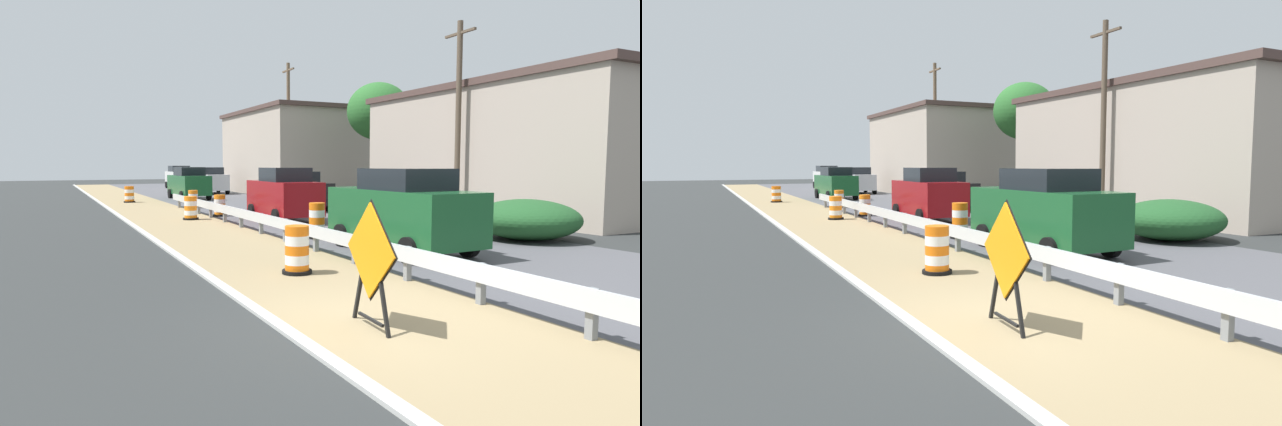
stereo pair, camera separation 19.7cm
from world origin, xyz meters
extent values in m
plane|color=#2B2D2D|center=(0.00, 0.00, 0.00)|extent=(160.00, 160.00, 0.00)
cube|color=#8E7A56|center=(0.59, 0.00, 0.00)|extent=(3.57, 120.00, 0.01)
cube|color=#4C4C51|center=(6.02, 0.00, 0.00)|extent=(7.28, 120.00, 0.00)
cube|color=#ADADA8|center=(-1.30, 0.00, 0.00)|extent=(0.20, 120.00, 0.11)
cube|color=silver|center=(2.12, 3.14, 0.55)|extent=(0.08, 40.98, 0.32)
cube|color=slate|center=(2.20, -1.99, 0.35)|extent=(0.12, 0.12, 0.70)
cube|color=slate|center=(2.20, 0.06, 0.35)|extent=(0.12, 0.12, 0.70)
cube|color=slate|center=(2.20, 2.11, 0.35)|extent=(0.12, 0.12, 0.70)
cube|color=slate|center=(2.20, 4.16, 0.35)|extent=(0.12, 0.12, 0.70)
cube|color=slate|center=(2.20, 6.21, 0.35)|extent=(0.12, 0.12, 0.70)
cube|color=slate|center=(2.20, 8.26, 0.35)|extent=(0.12, 0.12, 0.70)
cube|color=slate|center=(2.20, 10.31, 0.35)|extent=(0.12, 0.12, 0.70)
cube|color=slate|center=(2.20, 12.35, 0.35)|extent=(0.12, 0.12, 0.70)
cube|color=slate|center=(2.20, 14.40, 0.35)|extent=(0.12, 0.12, 0.70)
cube|color=slate|center=(2.20, 16.45, 0.35)|extent=(0.12, 0.12, 0.70)
cube|color=slate|center=(2.20, 18.50, 0.35)|extent=(0.12, 0.12, 0.70)
cube|color=slate|center=(2.20, 20.55, 0.35)|extent=(0.12, 0.12, 0.70)
cube|color=slate|center=(2.20, 22.60, 0.35)|extent=(0.12, 0.12, 0.70)
cube|color=black|center=(-0.16, -0.53, 0.52)|extent=(0.08, 0.39, 1.06)
cube|color=black|center=(-0.11, 0.17, 0.52)|extent=(0.08, 0.39, 1.06)
cube|color=black|center=(-0.13, -0.18, 0.12)|extent=(0.10, 0.72, 0.04)
cube|color=orange|center=(-0.15, -0.18, 1.12)|extent=(0.14, 1.38, 1.38)
cube|color=black|center=(-0.14, -0.18, 1.12)|extent=(0.13, 1.46, 1.46)
cylinder|color=orange|center=(0.52, 3.77, 0.10)|extent=(0.52, 0.52, 0.21)
cylinder|color=white|center=(0.52, 3.77, 0.31)|extent=(0.52, 0.52, 0.21)
cylinder|color=orange|center=(0.52, 3.77, 0.52)|extent=(0.52, 0.52, 0.21)
cylinder|color=white|center=(0.52, 3.77, 0.72)|extent=(0.52, 0.52, 0.21)
cylinder|color=orange|center=(0.52, 3.77, 0.93)|extent=(0.52, 0.52, 0.21)
cylinder|color=black|center=(0.52, 3.77, 0.04)|extent=(0.65, 0.65, 0.08)
cylinder|color=orange|center=(3.39, 8.48, 0.11)|extent=(0.50, 0.50, 0.23)
cylinder|color=white|center=(3.39, 8.48, 0.34)|extent=(0.50, 0.50, 0.23)
cylinder|color=orange|center=(3.39, 8.48, 0.56)|extent=(0.50, 0.50, 0.23)
cylinder|color=white|center=(3.39, 8.48, 0.79)|extent=(0.50, 0.50, 0.23)
cylinder|color=orange|center=(3.39, 8.48, 1.02)|extent=(0.50, 0.50, 0.23)
cylinder|color=black|center=(3.39, 8.48, 0.04)|extent=(0.63, 0.63, 0.08)
cylinder|color=orange|center=(2.77, 16.97, 0.10)|extent=(0.50, 0.50, 0.19)
cylinder|color=white|center=(2.77, 16.97, 0.29)|extent=(0.50, 0.50, 0.19)
cylinder|color=orange|center=(2.77, 16.97, 0.48)|extent=(0.50, 0.50, 0.19)
cylinder|color=white|center=(2.77, 16.97, 0.68)|extent=(0.50, 0.50, 0.19)
cylinder|color=orange|center=(2.77, 16.97, 0.87)|extent=(0.50, 0.50, 0.19)
cylinder|color=black|center=(2.77, 16.97, 0.04)|extent=(0.63, 0.63, 0.08)
cylinder|color=orange|center=(1.23, 16.05, 0.10)|extent=(0.52, 0.52, 0.20)
cylinder|color=white|center=(1.23, 16.05, 0.30)|extent=(0.52, 0.52, 0.20)
cylinder|color=orange|center=(1.23, 16.05, 0.50)|extent=(0.52, 0.52, 0.20)
cylinder|color=white|center=(1.23, 16.05, 0.69)|extent=(0.52, 0.52, 0.20)
cylinder|color=orange|center=(1.23, 16.05, 0.89)|extent=(0.52, 0.52, 0.20)
cylinder|color=black|center=(1.23, 16.05, 0.04)|extent=(0.66, 0.66, 0.08)
cylinder|color=orange|center=(0.38, 28.01, 0.10)|extent=(0.55, 0.55, 0.20)
cylinder|color=white|center=(0.38, 28.01, 0.30)|extent=(0.55, 0.55, 0.20)
cylinder|color=orange|center=(0.38, 28.01, 0.50)|extent=(0.55, 0.55, 0.20)
cylinder|color=white|center=(0.38, 28.01, 0.70)|extent=(0.55, 0.55, 0.20)
cylinder|color=orange|center=(0.38, 28.01, 0.90)|extent=(0.55, 0.55, 0.20)
cylinder|color=black|center=(0.38, 28.01, 0.04)|extent=(0.69, 0.69, 0.08)
cylinder|color=orange|center=(2.82, 22.04, 0.10)|extent=(0.50, 0.50, 0.19)
cylinder|color=white|center=(2.82, 22.04, 0.29)|extent=(0.50, 0.50, 0.19)
cylinder|color=orange|center=(2.82, 22.04, 0.48)|extent=(0.50, 0.50, 0.19)
cylinder|color=white|center=(2.82, 22.04, 0.67)|extent=(0.50, 0.50, 0.19)
cylinder|color=orange|center=(2.82, 22.04, 0.86)|extent=(0.50, 0.50, 0.19)
cylinder|color=black|center=(2.82, 22.04, 0.04)|extent=(0.63, 0.63, 0.08)
cube|color=#195128|center=(4.25, 5.17, 1.00)|extent=(1.97, 4.74, 1.35)
cube|color=black|center=(4.25, 4.98, 1.95)|extent=(1.73, 2.20, 0.56)
cylinder|color=black|center=(3.28, 6.70, 0.32)|extent=(0.23, 0.64, 0.64)
cylinder|color=black|center=(5.16, 6.74, 0.32)|extent=(0.23, 0.64, 0.64)
cylinder|color=black|center=(3.34, 3.60, 0.32)|extent=(0.23, 0.64, 0.64)
cylinder|color=black|center=(5.22, 3.64, 0.32)|extent=(0.23, 0.64, 0.64)
cube|color=silver|center=(7.36, 45.60, 0.98)|extent=(1.89, 4.42, 1.32)
cube|color=black|center=(7.36, 45.78, 1.92)|extent=(1.67, 2.05, 0.56)
cylinder|color=black|center=(8.29, 44.17, 0.32)|extent=(0.23, 0.64, 0.64)
cylinder|color=black|center=(6.48, 44.14, 0.32)|extent=(0.23, 0.64, 0.64)
cylinder|color=black|center=(8.24, 47.07, 0.32)|extent=(0.23, 0.64, 0.64)
cylinder|color=black|center=(6.43, 47.04, 0.32)|extent=(0.23, 0.64, 0.64)
cube|color=maroon|center=(4.56, 13.87, 0.98)|extent=(1.86, 4.45, 1.32)
cube|color=black|center=(4.55, 13.69, 1.92)|extent=(1.62, 2.07, 0.56)
cylinder|color=black|center=(3.72, 15.34, 0.32)|extent=(0.24, 0.65, 0.64)
cylinder|color=black|center=(5.47, 15.30, 0.32)|extent=(0.24, 0.65, 0.64)
cylinder|color=black|center=(3.65, 12.43, 0.32)|extent=(0.24, 0.65, 0.64)
cylinder|color=black|center=(5.39, 12.39, 0.32)|extent=(0.24, 0.65, 0.64)
cube|color=black|center=(7.39, 18.41, 0.87)|extent=(1.91, 4.38, 1.09)
cube|color=black|center=(7.39, 18.59, 1.69)|extent=(1.66, 2.04, 0.56)
cylinder|color=black|center=(8.32, 17.02, 0.32)|extent=(0.24, 0.65, 0.64)
cylinder|color=black|center=(6.56, 16.96, 0.32)|extent=(0.24, 0.65, 0.64)
cylinder|color=black|center=(8.22, 19.87, 0.32)|extent=(0.24, 0.65, 0.64)
cylinder|color=black|center=(6.46, 19.81, 0.32)|extent=(0.24, 0.65, 0.64)
cube|color=#195128|center=(4.40, 29.53, 0.95)|extent=(1.91, 4.78, 1.27)
cube|color=black|center=(4.40, 29.34, 1.87)|extent=(1.65, 2.22, 0.56)
cylinder|color=black|center=(3.47, 31.06, 0.32)|extent=(0.24, 0.65, 0.64)
cylinder|color=black|center=(5.23, 31.11, 0.32)|extent=(0.24, 0.65, 0.64)
cylinder|color=black|center=(3.57, 27.94, 0.32)|extent=(0.24, 0.65, 0.64)
cylinder|color=black|center=(5.33, 28.00, 0.32)|extent=(0.24, 0.65, 0.64)
cube|color=silver|center=(7.69, 35.50, 0.93)|extent=(1.86, 4.35, 1.22)
cube|color=black|center=(7.70, 35.67, 1.82)|extent=(1.61, 2.03, 0.56)
cylinder|color=black|center=(8.49, 34.05, 0.32)|extent=(0.24, 0.65, 0.64)
cylinder|color=black|center=(6.78, 34.12, 0.32)|extent=(0.24, 0.65, 0.64)
cylinder|color=black|center=(8.59, 36.89, 0.32)|extent=(0.24, 0.65, 0.64)
cylinder|color=black|center=(6.88, 36.95, 0.32)|extent=(0.24, 0.65, 0.64)
cube|color=#AD9E8E|center=(15.00, 11.82, 2.82)|extent=(6.03, 14.21, 5.65)
cube|color=#4C3833|center=(15.00, 11.82, 5.80)|extent=(6.27, 14.78, 0.30)
cube|color=#AD9E8E|center=(14.11, 33.80, 3.17)|extent=(8.05, 13.17, 6.35)
cube|color=#4C3833|center=(14.11, 33.80, 6.50)|extent=(8.37, 13.70, 0.30)
cylinder|color=brown|center=(11.54, 11.28, 4.16)|extent=(0.24, 0.24, 8.32)
cube|color=brown|center=(11.54, 11.28, 7.82)|extent=(0.12, 1.80, 0.10)
cylinder|color=brown|center=(11.13, 28.17, 4.66)|extent=(0.24, 0.24, 9.33)
cube|color=brown|center=(11.13, 28.17, 8.83)|extent=(0.12, 1.80, 0.10)
ellipsoid|color=#1E4C23|center=(9.09, 5.29, 0.63)|extent=(3.23, 3.23, 1.26)
cylinder|color=brown|center=(15.21, 23.00, 2.06)|extent=(0.36, 0.36, 4.12)
ellipsoid|color=#286028|center=(15.21, 23.00, 5.76)|extent=(4.09, 4.09, 3.68)
camera|label=1|loc=(-4.23, -6.56, 2.34)|focal=30.15mm
camera|label=2|loc=(-4.05, -6.65, 2.34)|focal=30.15mm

